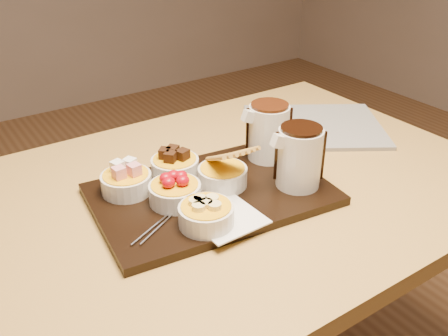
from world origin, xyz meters
TOP-DOWN VIEW (x-y plane):
  - dining_table at (0.00, 0.00)m, footprint 1.20×0.80m
  - serving_board at (-0.03, -0.03)m, footprint 0.49×0.35m
  - napkin at (-0.06, -0.12)m, footprint 0.12×0.12m
  - bowl_marshmallows at (-0.17, 0.06)m, footprint 0.10×0.10m
  - bowl_cake at (-0.06, 0.07)m, footprint 0.10×0.10m
  - bowl_strawberries at (-0.11, -0.02)m, footprint 0.10×0.10m
  - bowl_biscotti at (-0.00, -0.02)m, footprint 0.10×0.10m
  - bowl_bananas at (-0.10, -0.12)m, footprint 0.10×0.10m
  - pitcher_dark_chocolate at (0.12, -0.10)m, footprint 0.10×0.10m
  - pitcher_milk_chocolate at (0.15, 0.02)m, footprint 0.10×0.10m
  - fondue_skewers at (-0.13, -0.05)m, footprint 0.14×0.25m
  - newspaper at (0.37, 0.11)m, footprint 0.44×0.42m

SIDE VIEW (x-z plane):
  - dining_table at x=0.00m, z-range 0.28..1.03m
  - newspaper at x=0.37m, z-range 0.75..0.76m
  - serving_board at x=-0.03m, z-range 0.75..0.77m
  - napkin at x=-0.06m, z-range 0.77..0.77m
  - fondue_skewers at x=-0.13m, z-range 0.77..0.78m
  - bowl_marshmallows at x=-0.17m, z-range 0.77..0.81m
  - bowl_cake at x=-0.06m, z-range 0.77..0.81m
  - bowl_strawberries at x=-0.11m, z-range 0.77..0.81m
  - bowl_biscotti at x=0.00m, z-range 0.77..0.81m
  - bowl_bananas at x=-0.10m, z-range 0.77..0.81m
  - pitcher_dark_chocolate at x=0.12m, z-range 0.77..0.89m
  - pitcher_milk_chocolate at x=0.15m, z-range 0.77..0.89m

